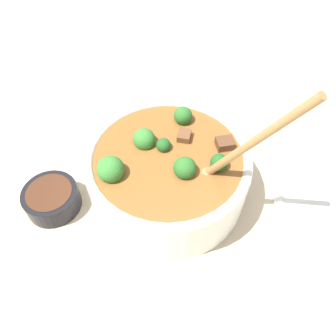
% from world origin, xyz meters
% --- Properties ---
extents(ground_plane, '(4.00, 4.00, 0.00)m').
position_xyz_m(ground_plane, '(0.00, 0.00, 0.00)').
color(ground_plane, '#C6B293').
extents(stew_bowl, '(0.28, 0.29, 0.30)m').
position_xyz_m(stew_bowl, '(0.00, 0.00, 0.06)').
color(stew_bowl, white).
rests_on(stew_bowl, ground_plane).
extents(condiment_bowl, '(0.10, 0.10, 0.04)m').
position_xyz_m(condiment_bowl, '(0.21, -0.05, 0.02)').
color(condiment_bowl, black).
rests_on(condiment_bowl, ground_plane).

